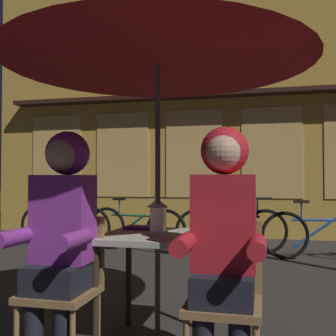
{
  "coord_description": "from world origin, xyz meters",
  "views": [
    {
      "loc": [
        0.69,
        -2.61,
        1.11
      ],
      "look_at": [
        0.0,
        0.3,
        1.19
      ],
      "focal_mm": 43.09,
      "sensor_mm": 36.0,
      "label": 1
    }
  ],
  "objects_px": {
    "bicycle_second": "(135,228)",
    "person_right_hooded": "(224,227)",
    "bicycle_nearest": "(64,225)",
    "chair_left": "(65,281)",
    "bicycle_fourth": "(323,235)",
    "book": "(139,228)",
    "chair_right": "(225,291)",
    "person_left_hooded": "(61,223)",
    "bicycle_third": "(231,230)",
    "lantern": "(158,215)",
    "cafe_table": "(158,249)",
    "patio_umbrella": "(158,38)"
  },
  "relations": [
    {
      "from": "bicycle_second",
      "to": "person_right_hooded",
      "type": "bearing_deg",
      "value": -65.37
    },
    {
      "from": "person_right_hooded",
      "to": "bicycle_nearest",
      "type": "bearing_deg",
      "value": 127.64
    },
    {
      "from": "chair_left",
      "to": "bicycle_fourth",
      "type": "relative_size",
      "value": 0.52
    },
    {
      "from": "person_right_hooded",
      "to": "book",
      "type": "relative_size",
      "value": 7.0
    },
    {
      "from": "chair_right",
      "to": "bicycle_nearest",
      "type": "height_order",
      "value": "chair_right"
    },
    {
      "from": "bicycle_fourth",
      "to": "book",
      "type": "xyz_separation_m",
      "value": [
        -1.67,
        -3.05,
        0.41
      ]
    },
    {
      "from": "chair_left",
      "to": "bicycle_second",
      "type": "height_order",
      "value": "chair_left"
    },
    {
      "from": "person_left_hooded",
      "to": "book",
      "type": "bearing_deg",
      "value": 65.53
    },
    {
      "from": "book",
      "to": "bicycle_nearest",
      "type": "bearing_deg",
      "value": 126.03
    },
    {
      "from": "bicycle_nearest",
      "to": "book",
      "type": "height_order",
      "value": "bicycle_nearest"
    },
    {
      "from": "person_right_hooded",
      "to": "bicycle_third",
      "type": "height_order",
      "value": "person_right_hooded"
    },
    {
      "from": "lantern",
      "to": "person_left_hooded",
      "type": "relative_size",
      "value": 0.17
    },
    {
      "from": "lantern",
      "to": "person_left_hooded",
      "type": "distance_m",
      "value": 0.65
    },
    {
      "from": "chair_right",
      "to": "chair_left",
      "type": "bearing_deg",
      "value": 180.0
    },
    {
      "from": "chair_right",
      "to": "bicycle_fourth",
      "type": "distance_m",
      "value": 3.76
    },
    {
      "from": "cafe_table",
      "to": "chair_left",
      "type": "height_order",
      "value": "chair_left"
    },
    {
      "from": "person_left_hooded",
      "to": "bicycle_fourth",
      "type": "height_order",
      "value": "person_left_hooded"
    },
    {
      "from": "bicycle_nearest",
      "to": "bicycle_second",
      "type": "distance_m",
      "value": 1.28
    },
    {
      "from": "lantern",
      "to": "person_right_hooded",
      "type": "relative_size",
      "value": 0.17
    },
    {
      "from": "cafe_table",
      "to": "book",
      "type": "relative_size",
      "value": 3.7
    },
    {
      "from": "chair_right",
      "to": "person_right_hooded",
      "type": "height_order",
      "value": "person_right_hooded"
    },
    {
      "from": "lantern",
      "to": "chair_right",
      "type": "relative_size",
      "value": 0.27
    },
    {
      "from": "cafe_table",
      "to": "chair_left",
      "type": "bearing_deg",
      "value": -142.45
    },
    {
      "from": "cafe_table",
      "to": "lantern",
      "type": "xyz_separation_m",
      "value": [
        -0.0,
        0.01,
        0.22
      ]
    },
    {
      "from": "bicycle_fourth",
      "to": "bicycle_third",
      "type": "bearing_deg",
      "value": 170.37
    },
    {
      "from": "patio_umbrella",
      "to": "bicycle_nearest",
      "type": "relative_size",
      "value": 1.38
    },
    {
      "from": "person_left_hooded",
      "to": "person_right_hooded",
      "type": "bearing_deg",
      "value": 0.0
    },
    {
      "from": "patio_umbrella",
      "to": "chair_left",
      "type": "distance_m",
      "value": 1.68
    },
    {
      "from": "person_right_hooded",
      "to": "bicycle_second",
      "type": "distance_m",
      "value": 4.15
    },
    {
      "from": "cafe_table",
      "to": "person_left_hooded",
      "type": "xyz_separation_m",
      "value": [
        -0.48,
        -0.43,
        0.21
      ]
    },
    {
      "from": "chair_left",
      "to": "bicycle_third",
      "type": "xyz_separation_m",
      "value": [
        0.69,
        3.84,
        -0.14
      ]
    },
    {
      "from": "cafe_table",
      "to": "person_right_hooded",
      "type": "relative_size",
      "value": 0.53
    },
    {
      "from": "bicycle_nearest",
      "to": "bicycle_third",
      "type": "xyz_separation_m",
      "value": [
        2.72,
        0.02,
        0.0
      ]
    },
    {
      "from": "chair_right",
      "to": "bicycle_nearest",
      "type": "distance_m",
      "value": 4.85
    },
    {
      "from": "bicycle_fourth",
      "to": "bicycle_second",
      "type": "bearing_deg",
      "value": 178.65
    },
    {
      "from": "patio_umbrella",
      "to": "chair_left",
      "type": "height_order",
      "value": "patio_umbrella"
    },
    {
      "from": "cafe_table",
      "to": "person_right_hooded",
      "type": "xyz_separation_m",
      "value": [
        0.48,
        -0.43,
        0.21
      ]
    },
    {
      "from": "bicycle_third",
      "to": "bicycle_fourth",
      "type": "xyz_separation_m",
      "value": [
        1.26,
        -0.21,
        0.0
      ]
    },
    {
      "from": "chair_right",
      "to": "bicycle_second",
      "type": "bearing_deg",
      "value": 114.97
    },
    {
      "from": "patio_umbrella",
      "to": "chair_right",
      "type": "bearing_deg",
      "value": -37.55
    },
    {
      "from": "cafe_table",
      "to": "chair_right",
      "type": "height_order",
      "value": "chair_right"
    },
    {
      "from": "lantern",
      "to": "person_right_hooded",
      "type": "xyz_separation_m",
      "value": [
        0.48,
        -0.44,
        -0.01
      ]
    },
    {
      "from": "chair_left",
      "to": "bicycle_second",
      "type": "relative_size",
      "value": 0.52
    },
    {
      "from": "lantern",
      "to": "bicycle_fourth",
      "type": "relative_size",
      "value": 0.14
    },
    {
      "from": "patio_umbrella",
      "to": "person_right_hooded",
      "type": "xyz_separation_m",
      "value": [
        0.48,
        -0.43,
        -1.21
      ]
    },
    {
      "from": "person_left_hooded",
      "to": "bicycle_third",
      "type": "distance_m",
      "value": 3.99
    },
    {
      "from": "patio_umbrella",
      "to": "person_left_hooded",
      "type": "distance_m",
      "value": 1.37
    },
    {
      "from": "chair_left",
      "to": "person_left_hooded",
      "type": "xyz_separation_m",
      "value": [
        -0.0,
        -0.06,
        0.36
      ]
    },
    {
      "from": "bicycle_second",
      "to": "bicycle_fourth",
      "type": "bearing_deg",
      "value": -1.35
    },
    {
      "from": "bicycle_nearest",
      "to": "chair_right",
      "type": "bearing_deg",
      "value": -51.94
    }
  ]
}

